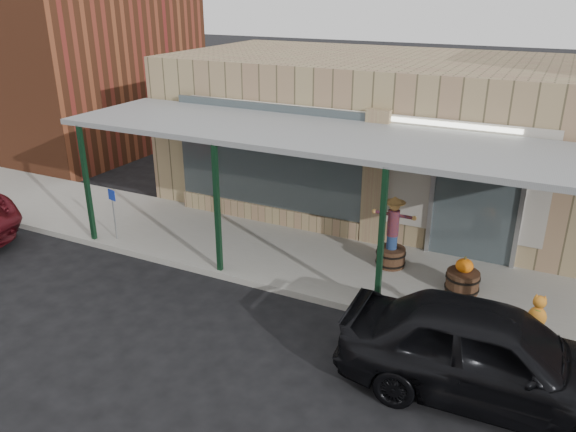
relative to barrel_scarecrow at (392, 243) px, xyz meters
The scene contains 9 objects.
ground 4.36m from the barrel_scarecrow, 110.42° to the right, with size 120.00×120.00×0.00m, color black.
sidewalk 1.68m from the barrel_scarecrow, 164.05° to the right, with size 40.00×3.20×0.15m, color gray.
storefront 4.61m from the barrel_scarecrow, 109.95° to the left, with size 12.00×6.25×4.20m.
awning 2.79m from the barrel_scarecrow, 162.70° to the right, with size 12.00×3.00×3.04m.
block_buildings_near 6.03m from the barrel_scarecrow, 84.41° to the left, with size 61.00×8.00×8.00m.
barrel_scarecrow is the anchor object (origin of this frame).
barrel_pumpkin 1.74m from the barrel_scarecrow, 15.95° to the right, with size 0.84×0.84×0.78m.
handicap_sign 6.71m from the barrel_scarecrow, 165.93° to the right, with size 0.26×0.08×1.29m.
parked_sedan 4.23m from the barrel_scarecrow, 52.85° to the right, with size 4.66×2.06×1.57m.
Camera 1 is at (4.46, -7.05, 5.93)m, focal length 35.00 mm.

